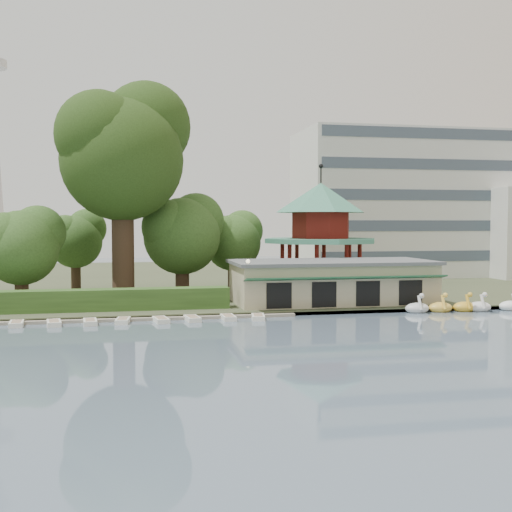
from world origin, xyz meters
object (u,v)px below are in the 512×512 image
object	(u,v)px
dock	(84,320)
pavilion	(321,226)
boathouse	(332,281)
big_tree	(124,148)

from	to	relation	value
dock	pavilion	world-z (taller)	pavilion
boathouse	big_tree	size ratio (longest dim) A/B	0.87
boathouse	big_tree	world-z (taller)	big_tree
pavilion	boathouse	bearing A→B (deg)	-101.28
dock	boathouse	bearing A→B (deg)	12.24
big_tree	boathouse	bearing A→B (deg)	-18.26
pavilion	big_tree	size ratio (longest dim) A/B	0.63
dock	pavilion	size ratio (longest dim) A/B	2.52
pavilion	big_tree	distance (m)	22.45
pavilion	big_tree	world-z (taller)	big_tree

